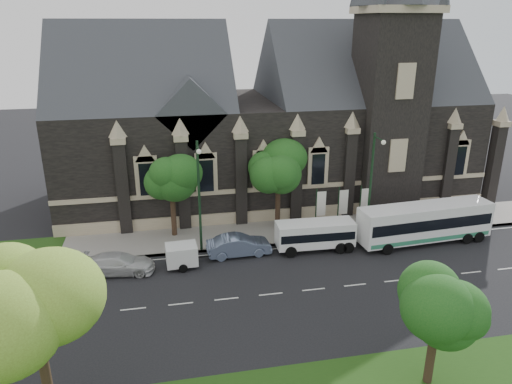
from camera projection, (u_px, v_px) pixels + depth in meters
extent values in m
plane|color=black|center=(271.00, 294.00, 31.83)|extent=(160.00, 160.00, 0.00)
cube|color=gray|center=(246.00, 234.00, 40.57)|extent=(80.00, 5.00, 0.15)
cube|color=black|center=(267.00, 148.00, 48.86)|extent=(40.00, 15.00, 10.00)
cube|color=#313539|center=(144.00, 103.00, 44.97)|extent=(16.00, 15.00, 15.00)
cube|color=#313539|center=(362.00, 96.00, 48.99)|extent=(20.00, 15.00, 15.00)
cube|color=#313539|center=(189.00, 109.00, 41.55)|extent=(6.00, 6.00, 6.00)
cube|color=black|center=(387.00, 116.00, 43.79)|extent=(5.50, 5.50, 18.00)
cube|color=tan|center=(397.00, 10.00, 40.67)|extent=(6.20, 6.20, 0.60)
cube|color=tan|center=(285.00, 188.00, 42.51)|extent=(40.00, 0.22, 0.40)
cube|color=tan|center=(284.00, 214.00, 43.39)|extent=(40.00, 0.25, 1.20)
cube|color=black|center=(264.00, 172.00, 41.47)|extent=(1.20, 0.12, 2.80)
sphere|color=olive|center=(34.00, 310.00, 19.22)|extent=(4.16, 4.16, 4.16)
sphere|color=olive|center=(55.00, 282.00, 19.82)|extent=(3.12, 3.12, 3.12)
cylinder|color=black|center=(431.00, 356.00, 23.64)|extent=(0.44, 0.44, 3.08)
sphere|color=#195019|center=(438.00, 305.00, 22.64)|extent=(3.20, 3.20, 3.20)
sphere|color=#195019|center=(445.00, 287.00, 23.10)|extent=(2.40, 2.40, 2.40)
cylinder|color=black|center=(278.00, 207.00, 41.39)|extent=(0.44, 0.44, 3.96)
sphere|color=#195019|center=(278.00, 167.00, 40.15)|extent=(3.84, 3.84, 3.84)
sphere|color=#195019|center=(285.00, 156.00, 40.70)|extent=(2.88, 2.88, 2.88)
cylinder|color=black|center=(173.00, 215.00, 39.75)|extent=(0.44, 0.44, 3.96)
sphere|color=#195019|center=(171.00, 174.00, 38.53)|extent=(3.68, 3.68, 3.68)
sphere|color=#195019|center=(179.00, 163.00, 39.06)|extent=(2.76, 2.76, 2.76)
cylinder|color=#16311B|center=(370.00, 186.00, 38.87)|extent=(0.20, 0.20, 9.00)
cylinder|color=#16311B|center=(379.00, 139.00, 36.70)|extent=(0.10, 1.60, 0.10)
sphere|color=silver|center=(384.00, 142.00, 36.00)|extent=(0.36, 0.36, 0.36)
cylinder|color=#16311B|center=(199.00, 198.00, 36.31)|extent=(0.20, 0.20, 9.00)
cylinder|color=#16311B|center=(198.00, 147.00, 34.14)|extent=(0.10, 1.60, 0.10)
sphere|color=silver|center=(199.00, 152.00, 33.44)|extent=(0.36, 0.36, 0.36)
cylinder|color=#16311B|center=(316.00, 211.00, 40.55)|extent=(0.10, 0.10, 4.00)
cube|color=white|center=(321.00, 204.00, 40.43)|extent=(0.80, 0.04, 2.20)
cylinder|color=#16311B|center=(338.00, 209.00, 40.92)|extent=(0.10, 0.10, 4.00)
cube|color=white|center=(343.00, 202.00, 40.80)|extent=(0.80, 0.04, 2.20)
cylinder|color=#16311B|center=(360.00, 207.00, 41.28)|extent=(0.10, 0.10, 4.00)
cube|color=white|center=(365.00, 201.00, 41.16)|extent=(0.80, 0.04, 2.20)
cube|color=white|center=(425.00, 222.00, 38.69)|extent=(11.38, 3.13, 2.83)
cube|color=black|center=(425.00, 220.00, 38.63)|extent=(10.94, 3.14, 0.92)
cube|color=#2D7D59|center=(423.00, 234.00, 39.06)|extent=(10.93, 3.13, 0.35)
cylinder|color=black|center=(388.00, 249.00, 37.13)|extent=(0.92, 0.34, 0.90)
cylinder|color=black|center=(373.00, 237.00, 39.25)|extent=(0.92, 0.34, 0.90)
cylinder|color=black|center=(467.00, 239.00, 38.94)|extent=(0.92, 0.34, 0.90)
cylinder|color=black|center=(449.00, 227.00, 41.06)|extent=(0.92, 0.34, 0.90)
cylinder|color=black|center=(479.00, 237.00, 39.22)|extent=(0.92, 0.34, 0.90)
cylinder|color=black|center=(460.00, 226.00, 41.34)|extent=(0.92, 0.34, 0.90)
cube|color=white|center=(315.00, 234.00, 37.57)|extent=(6.24, 2.14, 1.93)
cube|color=black|center=(315.00, 233.00, 37.54)|extent=(6.00, 2.17, 0.67)
cylinder|color=black|center=(291.00, 252.00, 36.66)|extent=(0.91, 0.31, 0.90)
cylinder|color=black|center=(285.00, 241.00, 38.46)|extent=(0.91, 0.31, 0.90)
cylinder|color=black|center=(341.00, 248.00, 37.28)|extent=(0.91, 0.31, 0.90)
cylinder|color=black|center=(333.00, 238.00, 39.08)|extent=(0.91, 0.31, 0.90)
cylinder|color=black|center=(348.00, 248.00, 37.37)|extent=(0.91, 0.31, 0.90)
cylinder|color=black|center=(340.00, 237.00, 39.17)|extent=(0.91, 0.31, 0.90)
cube|color=silver|center=(182.00, 254.00, 35.05)|extent=(2.35, 1.81, 1.47)
cylinder|color=black|center=(183.00, 268.00, 34.51)|extent=(0.65, 0.26, 0.64)
cylinder|color=black|center=(181.00, 258.00, 36.06)|extent=(0.65, 0.26, 0.64)
cylinder|color=black|center=(202.00, 257.00, 35.52)|extent=(1.36, 0.15, 0.08)
imported|color=slate|center=(239.00, 245.00, 36.92)|extent=(5.05, 1.93, 1.64)
imported|color=maroon|center=(41.00, 269.00, 33.46)|extent=(4.48, 1.85, 1.52)
imported|color=silver|center=(119.00, 264.00, 34.31)|extent=(5.33, 2.70, 1.48)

